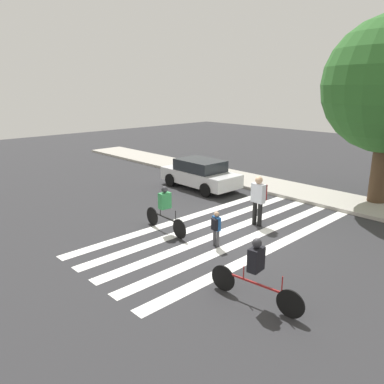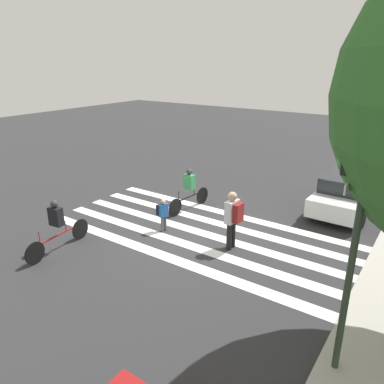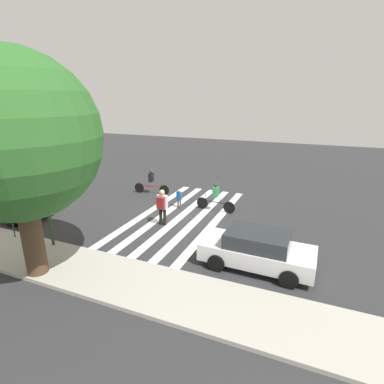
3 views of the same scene
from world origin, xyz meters
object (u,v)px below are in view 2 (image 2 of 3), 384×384
(pedestrian_adult_tall_backpack, at_px, (163,213))
(traffic_light, at_px, (353,200))
(cyclist_mid_street, at_px, (189,188))
(cyclist_far_lane, at_px, (57,224))
(car_parked_silver_sedan, at_px, (347,193))
(pedestrian_adult_yellow_jacket, at_px, (233,216))

(pedestrian_adult_tall_backpack, bearing_deg, traffic_light, 80.19)
(cyclist_mid_street, bearing_deg, cyclist_far_lane, -11.15)
(cyclist_mid_street, relative_size, cyclist_far_lane, 0.95)
(cyclist_mid_street, relative_size, car_parked_silver_sedan, 0.55)
(pedestrian_adult_tall_backpack, height_order, cyclist_mid_street, cyclist_mid_street)
(car_parked_silver_sedan, bearing_deg, cyclist_far_lane, -36.50)
(pedestrian_adult_tall_backpack, xyz_separation_m, cyclist_mid_street, (-2.04, -0.36, 0.20))
(traffic_light, distance_m, cyclist_far_lane, 8.31)
(pedestrian_adult_yellow_jacket, relative_size, cyclist_mid_street, 0.79)
(pedestrian_adult_yellow_jacket, height_order, cyclist_mid_street, pedestrian_adult_yellow_jacket)
(traffic_light, height_order, cyclist_far_lane, traffic_light)
(pedestrian_adult_yellow_jacket, bearing_deg, traffic_light, -127.17)
(pedestrian_adult_yellow_jacket, height_order, cyclist_far_lane, pedestrian_adult_yellow_jacket)
(cyclist_far_lane, bearing_deg, pedestrian_adult_tall_backpack, 141.94)
(car_parked_silver_sedan, bearing_deg, pedestrian_adult_yellow_jacket, -21.07)
(pedestrian_adult_tall_backpack, bearing_deg, pedestrian_adult_yellow_jacket, 110.58)
(traffic_light, bearing_deg, cyclist_mid_street, -126.81)
(traffic_light, bearing_deg, pedestrian_adult_tall_backpack, -114.87)
(pedestrian_adult_yellow_jacket, xyz_separation_m, cyclist_far_lane, (3.05, -4.19, -0.20))
(traffic_light, xyz_separation_m, pedestrian_adult_tall_backpack, (-2.88, -6.21, -2.71))
(pedestrian_adult_tall_backpack, bearing_deg, car_parked_silver_sedan, 154.35)
(cyclist_mid_street, distance_m, car_parked_silver_sedan, 5.88)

